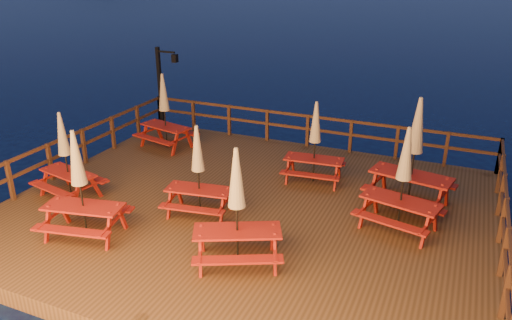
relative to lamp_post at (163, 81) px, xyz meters
The scene contains 13 objects.
ground 7.39m from the lamp_post, 40.16° to the right, with size 500.00×500.00×0.00m, color black.
deck 7.33m from the lamp_post, 40.16° to the right, with size 12.00×10.00×0.40m, color #452D16.
deck_piles 7.48m from the lamp_post, 40.16° to the right, with size 11.44×9.44×1.40m.
railing 6.15m from the lamp_post, 27.22° to the right, with size 11.80×9.75×1.10m.
lamp_post is the anchor object (origin of this frame).
picnic_table_0 9.32m from the lamp_post, 48.05° to the right, with size 2.25×2.10×2.56m.
picnic_table_1 5.95m from the lamp_post, 82.31° to the right, with size 1.86×1.64×2.33m.
picnic_table_2 10.01m from the lamp_post, 24.79° to the right, with size 2.05×1.82×2.52m.
picnic_table_3 7.00m from the lamp_post, 50.34° to the right, with size 1.80×1.56×2.31m.
picnic_table_4 7.76m from the lamp_post, 70.58° to the right, with size 2.04×1.79×2.54m.
picnic_table_5 9.55m from the lamp_post, 17.10° to the right, with size 2.27×2.00×2.85m.
picnic_table_6 6.89m from the lamp_post, 20.23° to the right, with size 1.76×1.50×2.34m.
picnic_table_7 2.04m from the lamp_post, 56.82° to the right, with size 2.01×1.78×2.49m.
Camera 1 is at (4.70, -10.35, 6.32)m, focal length 35.00 mm.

